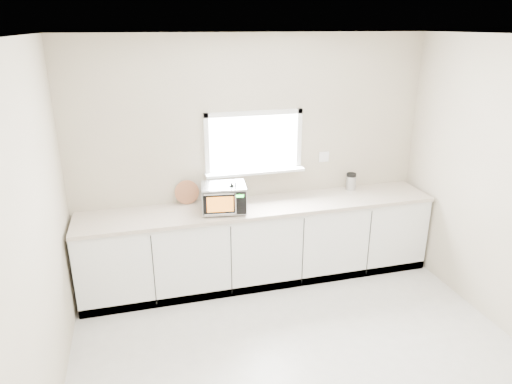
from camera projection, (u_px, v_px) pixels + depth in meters
name	position (u px, v px, depth m)	size (l,w,h in m)	color
ground	(315.00, 382.00, 3.77)	(4.00, 4.00, 0.00)	beige
back_wall	(253.00, 158.00, 5.10)	(4.00, 0.17, 2.70)	beige
cabinets	(260.00, 244.00, 5.15)	(3.92, 0.60, 0.88)	white
countertop	(261.00, 207.00, 4.98)	(3.92, 0.64, 0.04)	beige
microwave	(224.00, 198.00, 4.76)	(0.50, 0.43, 0.29)	black
knife_block	(232.00, 198.00, 4.76)	(0.12, 0.24, 0.34)	#452518
cutting_board	(187.00, 192.00, 4.97)	(0.26, 0.26, 0.02)	#A5603F
coffee_grinder	(351.00, 181.00, 5.41)	(0.15, 0.15, 0.20)	#ACAEB3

